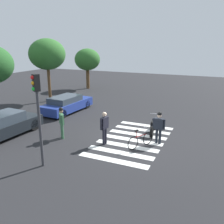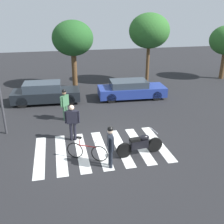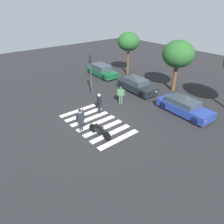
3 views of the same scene
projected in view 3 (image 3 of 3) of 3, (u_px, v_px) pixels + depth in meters
The scene contains 13 objects.
ground_plane at pixel (96, 123), 15.95m from camera, with size 60.00×60.00×0.00m, color #232326.
police_motorcycle at pixel (100, 130), 14.24m from camera, with size 2.12×0.62×1.05m.
leaning_bicycle at pixel (83, 118), 15.87m from camera, with size 1.61×0.87×1.02m.
officer_on_foot at pixel (99, 102), 16.88m from camera, with size 0.70×0.27×1.79m.
officer_by_motorcycle at pixel (80, 118), 14.59m from camera, with size 0.24×0.67×1.79m.
pedestrian_bystander at pixel (121, 93), 18.44m from camera, with size 0.50×0.52×1.82m.
crosswalk_stripes at pixel (96, 123), 15.94m from camera, with size 5.85×3.48×0.01m.
car_green_compact at pixel (102, 71), 25.67m from camera, with size 4.74×2.09×1.39m.
car_black_suv at pixel (137, 85), 21.17m from camera, with size 4.49×1.95×1.40m.
car_blue_hatchback at pixel (184, 107), 17.05m from camera, with size 4.75×2.04×1.28m.
traffic_light_pole at pixel (91, 70), 19.10m from camera, with size 0.36×0.32×4.06m.
street_tree_near at pixel (129, 42), 24.63m from camera, with size 2.61×2.61×5.17m.
street_tree_mid at pixel (178, 54), 19.93m from camera, with size 3.10×3.10×5.16m.
Camera 3 is at (11.28, -7.60, 8.46)m, focal length 32.68 mm.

